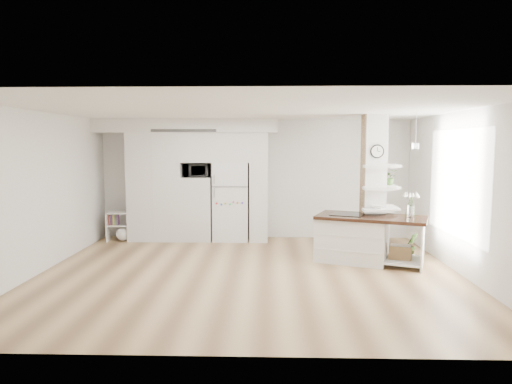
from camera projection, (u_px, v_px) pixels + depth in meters
floor at (249, 273)px, 7.62m from camera, size 7.00×6.00×0.01m
room at (249, 162)px, 7.42m from camera, size 7.04×6.04×2.72m
cabinet_wall at (190, 173)px, 10.15m from camera, size 4.00×0.71×2.70m
refrigerator at (231, 201)px, 10.21m from camera, size 0.78×0.69×1.75m
column at (379, 187)px, 8.53m from camera, size 0.69×0.90×2.70m
window at (457, 183)px, 7.66m from camera, size 0.00×2.40×2.40m
pendant_light at (353, 146)px, 7.50m from camera, size 0.12×0.12×0.10m
kitchen_island at (359, 237)px, 8.36m from camera, size 2.11×1.53×1.43m
bookshelf at (121, 228)px, 10.16m from camera, size 0.58×0.37×0.65m
floor_plant_a at (411, 245)px, 8.59m from camera, size 0.32×0.27×0.51m
floor_plant_b at (363, 242)px, 8.77m from camera, size 0.39×0.39×0.54m
microwave at (197, 170)px, 10.10m from camera, size 0.54×0.37×0.30m
shelf_plant at (390, 177)px, 8.67m from camera, size 0.27×0.23×0.30m
decor_bowl at (377, 207)px, 8.34m from camera, size 0.22×0.22×0.05m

